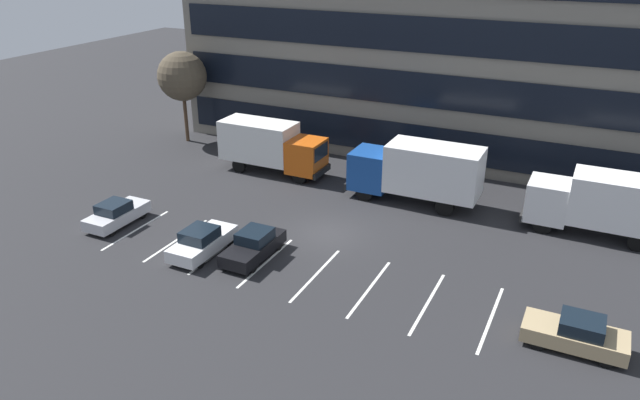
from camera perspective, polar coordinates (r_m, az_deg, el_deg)
The scene contains 11 objects.
ground_plane at distance 33.44m, azimuth 0.66°, elevation -3.18°, with size 120.00×120.00×0.00m, color #262628.
office_building at distance 47.35m, azimuth 10.28°, elevation 13.76°, with size 36.07×11.98×14.40m.
lot_markings at distance 30.13m, azimuth -2.80°, elevation -6.46°, with size 19.74×5.40×0.01m.
box_truck_blue at distance 36.98m, azimuth 9.15°, elevation 2.80°, with size 8.06×2.67×3.74m.
box_truck_white at distance 35.81m, azimuth 25.10°, elevation -0.20°, with size 7.56×2.50×3.50m.
box_truck_orange at distance 41.58m, azimuth -4.66°, elevation 5.20°, with size 7.50×2.48×3.48m.
sedan_silver at distance 36.10m, azimuth -18.64°, elevation -1.23°, with size 1.63×3.89×1.39m.
sedan_tan at distance 26.52m, azimuth 23.00°, elevation -11.54°, with size 3.97×1.66×1.42m.
sedan_white at distance 31.71m, azimuth -11.05°, elevation -3.86°, with size 1.70×4.07×1.46m.
sedan_black at distance 30.96m, azimuth -6.27°, elevation -4.27°, with size 1.67×3.99×1.43m.
bare_tree at distance 48.41m, azimuth -12.88°, elevation 11.30°, with size 3.77×3.77×7.06m.
Camera 1 is at (12.64, -26.98, 15.19)m, focal length 33.93 mm.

